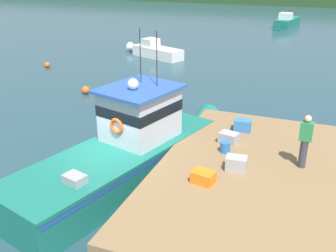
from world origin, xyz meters
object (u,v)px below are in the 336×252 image
(bait_bucket, at_px, (225,147))
(deckhand_by_the_boat, at_px, (305,140))
(main_fishing_boat, at_px, (129,149))
(crate_stack_mid_dock, at_px, (243,125))
(mooring_buoy_channel_marker, at_px, (86,90))
(moored_boat_mid_harbor, at_px, (286,22))
(moored_boat_far_right, at_px, (154,51))
(crate_single_by_cleat, at_px, (236,163))
(crate_single_far, at_px, (229,138))
(crate_stack_near_edge, at_px, (203,177))
(mooring_buoy_inshore, at_px, (47,65))

(bait_bucket, xyz_separation_m, deckhand_by_the_boat, (2.34, -0.13, 0.69))
(main_fishing_boat, xyz_separation_m, bait_bucket, (3.14, 0.57, 0.36))
(crate_stack_mid_dock, xyz_separation_m, mooring_buoy_channel_marker, (-9.60, 4.72, -1.19))
(crate_stack_mid_dock, distance_m, moored_boat_mid_harbor, 33.49)
(crate_stack_mid_dock, distance_m, moored_boat_far_right, 17.51)
(moored_boat_far_right, height_order, mooring_buoy_channel_marker, moored_boat_far_right)
(crate_single_by_cleat, distance_m, moored_boat_mid_harbor, 36.43)
(moored_boat_mid_harbor, bearing_deg, moored_boat_far_right, -112.45)
(crate_single_far, distance_m, crate_stack_near_edge, 2.77)
(mooring_buoy_channel_marker, distance_m, mooring_buoy_inshore, 6.95)
(mooring_buoy_channel_marker, bearing_deg, deckhand_by_the_boat, -29.81)
(crate_stack_near_edge, height_order, mooring_buoy_inshore, crate_stack_near_edge)
(deckhand_by_the_boat, height_order, moored_boat_far_right, deckhand_by_the_boat)
(moored_boat_mid_harbor, bearing_deg, bait_bucket, -87.17)
(bait_bucket, height_order, moored_boat_mid_harbor, moored_boat_mid_harbor)
(mooring_buoy_inshore, bearing_deg, deckhand_by_the_boat, -31.78)
(crate_stack_mid_dock, bearing_deg, bait_bucket, -95.00)
(moored_boat_far_right, height_order, mooring_buoy_inshore, moored_boat_far_right)
(crate_stack_near_edge, xyz_separation_m, deckhand_by_the_boat, (2.44, 1.93, 0.69))
(deckhand_by_the_boat, bearing_deg, moored_boat_mid_harbor, 96.57)
(bait_bucket, bearing_deg, crate_single_by_cleat, -60.29)
(deckhand_by_the_boat, bearing_deg, crate_stack_near_edge, -141.78)
(crate_single_far, bearing_deg, bait_bucket, -85.58)
(crate_stack_mid_dock, xyz_separation_m, deckhand_by_the_boat, (2.17, -2.03, 0.65))
(moored_boat_far_right, bearing_deg, crate_single_far, -58.88)
(main_fishing_boat, xyz_separation_m, mooring_buoy_channel_marker, (-6.30, 7.19, -0.78))
(crate_stack_near_edge, bearing_deg, deckhand_by_the_boat, 38.22)
(crate_single_by_cleat, bearing_deg, moored_boat_far_right, 120.12)
(bait_bucket, xyz_separation_m, moored_boat_far_right, (-9.55, 16.44, -0.91))
(mooring_buoy_channel_marker, bearing_deg, moored_boat_mid_harbor, 75.00)
(crate_stack_near_edge, bearing_deg, crate_single_by_cleat, 56.36)
(crate_stack_mid_dock, relative_size, crate_stack_near_edge, 1.00)
(main_fishing_boat, height_order, crate_stack_mid_dock, main_fishing_boat)
(deckhand_by_the_boat, xyz_separation_m, mooring_buoy_channel_marker, (-11.78, 6.75, -1.84))
(deckhand_by_the_boat, xyz_separation_m, mooring_buoy_inshore, (-17.43, 10.79, -1.87))
(main_fishing_boat, height_order, deckhand_by_the_boat, main_fishing_boat)
(main_fishing_boat, distance_m, crate_single_by_cleat, 3.77)
(crate_stack_mid_dock, height_order, bait_bucket, crate_stack_mid_dock)
(crate_stack_mid_dock, distance_m, crate_stack_near_edge, 3.96)
(crate_single_far, bearing_deg, mooring_buoy_inshore, 146.49)
(deckhand_by_the_boat, xyz_separation_m, moored_boat_mid_harbor, (-4.09, 35.46, -1.52))
(crate_single_far, height_order, mooring_buoy_channel_marker, crate_single_far)
(crate_stack_near_edge, bearing_deg, moored_boat_mid_harbor, 92.51)
(crate_single_far, height_order, moored_boat_far_right, crate_single_far)
(mooring_buoy_channel_marker, relative_size, mooring_buoy_inshore, 1.17)
(moored_boat_far_right, bearing_deg, crate_stack_mid_dock, -56.25)
(mooring_buoy_channel_marker, bearing_deg, crate_stack_near_edge, -42.91)
(crate_stack_mid_dock, distance_m, bait_bucket, 1.91)
(main_fishing_boat, height_order, crate_stack_near_edge, main_fishing_boat)
(crate_stack_near_edge, distance_m, mooring_buoy_inshore, 19.69)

